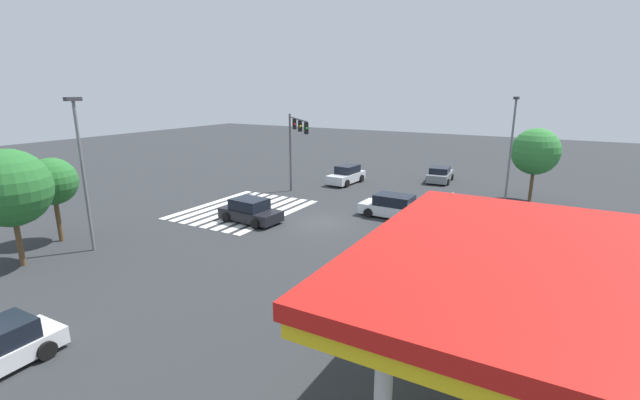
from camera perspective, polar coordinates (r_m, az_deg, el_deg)
ground_plane at (r=28.76m, az=0.00°, el=-3.02°), size 128.27×128.27×0.00m
crosswalk_markings at (r=32.36m, az=-10.13°, el=-1.24°), size 9.56×7.25×0.01m
traffic_signal_mast at (r=34.94m, az=-3.31°, el=8.38°), size 4.51×4.51×6.69m
car_0 at (r=40.71m, az=3.56°, el=3.34°), size 4.63×2.27×1.71m
car_1 at (r=42.96m, az=15.70°, el=3.27°), size 4.34×2.40×1.47m
car_2 at (r=30.24m, az=9.69°, el=-0.86°), size 2.29×4.51×1.59m
car_4 at (r=29.14m, az=-9.29°, el=-1.46°), size 2.45×4.36×1.58m
gas_station_canopy at (r=10.89m, az=32.04°, el=-9.38°), size 9.54×9.54×5.16m
pedestrian at (r=31.87m, az=17.20°, el=-0.28°), size 0.42×0.40×1.59m
street_light_pole_a at (r=25.90m, az=-29.18°, el=4.43°), size 0.80×0.36×8.29m
street_light_pole_b at (r=35.71m, az=24.19°, el=7.17°), size 0.80×0.36×8.16m
tree_corner_a at (r=28.77m, az=-32.10°, el=2.09°), size 2.70×2.70×4.94m
tree_corner_b at (r=25.63m, az=-36.07°, el=1.29°), size 3.81×3.81×5.94m
tree_corner_c at (r=37.65m, az=26.80°, el=5.79°), size 3.64×3.64×5.79m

